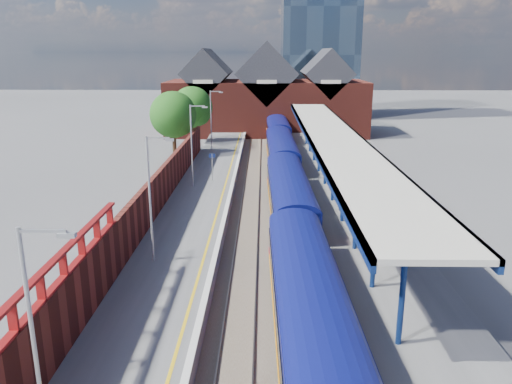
% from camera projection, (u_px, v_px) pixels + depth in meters
% --- Properties ---
extents(ground, '(240.00, 240.00, 0.00)m').
position_uv_depth(ground, '(267.00, 176.00, 51.03)').
color(ground, '#5B5B5E').
rests_on(ground, ground).
extents(ballast_bed, '(6.00, 76.00, 0.06)m').
position_uv_depth(ballast_bed, '(268.00, 204.00, 41.39)').
color(ballast_bed, '#473D33').
rests_on(ballast_bed, ground).
extents(rails, '(4.51, 76.00, 0.14)m').
position_uv_depth(rails, '(268.00, 203.00, 41.37)').
color(rails, slate).
rests_on(rails, ground).
extents(left_platform, '(5.00, 76.00, 1.00)m').
position_uv_depth(left_platform, '(202.00, 198.00, 41.35)').
color(left_platform, '#565659').
rests_on(left_platform, ground).
extents(right_platform, '(6.00, 76.00, 1.00)m').
position_uv_depth(right_platform, '(341.00, 199.00, 41.18)').
color(right_platform, '#565659').
rests_on(right_platform, ground).
extents(coping_left, '(0.30, 76.00, 0.05)m').
position_uv_depth(coping_left, '(230.00, 192.00, 41.17)').
color(coping_left, silver).
rests_on(coping_left, left_platform).
extents(coping_right, '(0.30, 76.00, 0.05)m').
position_uv_depth(coping_right, '(306.00, 193.00, 41.08)').
color(coping_right, silver).
rests_on(coping_right, right_platform).
extents(yellow_line, '(0.14, 76.00, 0.01)m').
position_uv_depth(yellow_line, '(223.00, 193.00, 41.19)').
color(yellow_line, yellow).
rests_on(yellow_line, left_platform).
extents(train, '(3.12, 65.95, 3.45)m').
position_uv_depth(train, '(285.00, 168.00, 44.87)').
color(train, '#0D125D').
rests_on(train, ground).
extents(canopy, '(4.50, 52.00, 4.48)m').
position_uv_depth(canopy, '(334.00, 138.00, 41.78)').
color(canopy, navy).
rests_on(canopy, right_platform).
extents(lamp_post_a, '(1.48, 0.18, 7.00)m').
position_uv_depth(lamp_post_a, '(38.00, 334.00, 13.19)').
color(lamp_post_a, '#A5A8AA').
rests_on(lamp_post_a, left_platform).
extents(lamp_post_b, '(1.48, 0.18, 7.00)m').
position_uv_depth(lamp_post_b, '(152.00, 192.00, 26.67)').
color(lamp_post_b, '#A5A8AA').
rests_on(lamp_post_b, left_platform).
extents(lamp_post_c, '(1.48, 0.18, 7.00)m').
position_uv_depth(lamp_post_c, '(193.00, 141.00, 42.08)').
color(lamp_post_c, '#A5A8AA').
rests_on(lamp_post_c, left_platform).
extents(lamp_post_d, '(1.48, 0.18, 7.00)m').
position_uv_depth(lamp_post_d, '(212.00, 117.00, 57.48)').
color(lamp_post_d, '#A5A8AA').
rests_on(lamp_post_d, left_platform).
extents(platform_sign, '(0.55, 0.08, 2.50)m').
position_uv_depth(platform_sign, '(212.00, 162.00, 44.60)').
color(platform_sign, '#A5A8AA').
rests_on(platform_sign, left_platform).
extents(brick_wall, '(0.35, 50.00, 3.86)m').
position_uv_depth(brick_wall, '(153.00, 198.00, 34.64)').
color(brick_wall, maroon).
rests_on(brick_wall, left_platform).
extents(station_building, '(30.00, 12.12, 13.78)m').
position_uv_depth(station_building, '(266.00, 98.00, 76.51)').
color(station_building, maroon).
rests_on(station_building, ground).
extents(glass_tower, '(14.20, 14.20, 40.30)m').
position_uv_depth(glass_tower, '(320.00, 8.00, 93.55)').
color(glass_tower, '#47607B').
rests_on(glass_tower, ground).
extents(tree_near, '(5.20, 5.20, 8.10)m').
position_uv_depth(tree_near, '(174.00, 116.00, 55.42)').
color(tree_near, '#382314').
rests_on(tree_near, ground).
extents(tree_far, '(5.20, 5.20, 8.10)m').
position_uv_depth(tree_far, '(193.00, 108.00, 63.11)').
color(tree_far, '#382314').
rests_on(tree_far, ground).
extents(parked_car_red, '(3.97, 2.15, 1.28)m').
position_uv_depth(parked_car_red, '(385.00, 235.00, 29.86)').
color(parked_car_red, '#A92A0E').
rests_on(parked_car_red, right_platform).
extents(parked_car_silver, '(4.88, 3.21, 1.52)m').
position_uv_depth(parked_car_silver, '(373.00, 204.00, 35.49)').
color(parked_car_silver, '#A4A5A9').
rests_on(parked_car_silver, right_platform).
extents(parked_car_dark, '(4.83, 2.83, 1.31)m').
position_uv_depth(parked_car_dark, '(384.00, 205.00, 35.63)').
color(parked_car_dark, black).
rests_on(parked_car_dark, right_platform).
extents(parked_car_blue, '(4.21, 2.90, 1.07)m').
position_uv_depth(parked_car_blue, '(388.00, 209.00, 35.23)').
color(parked_car_blue, navy).
rests_on(parked_car_blue, right_platform).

